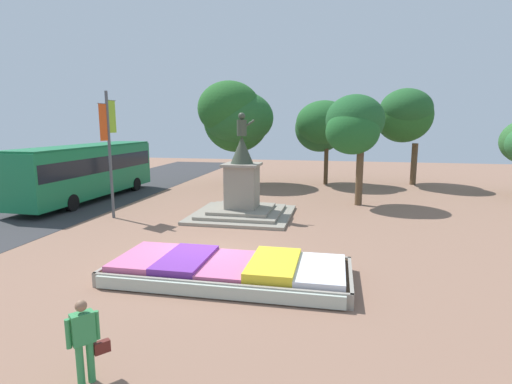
% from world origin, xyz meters
% --- Properties ---
extents(ground_plane, '(73.99, 73.99, 0.00)m').
position_xyz_m(ground_plane, '(0.00, 0.00, 0.00)').
color(ground_plane, '#8C6651').
extents(flower_planter, '(7.18, 3.00, 0.66)m').
position_xyz_m(flower_planter, '(1.24, -1.45, 0.27)').
color(flower_planter, '#38281C').
rests_on(flower_planter, ground_plane).
extents(statue_monument, '(4.83, 4.83, 5.07)m').
position_xyz_m(statue_monument, '(-0.27, 6.54, 1.12)').
color(statue_monument, gray).
rests_on(statue_monument, ground_plane).
extents(banner_pole, '(0.18, 1.31, 6.05)m').
position_xyz_m(banner_pole, '(-6.36, 4.92, 3.42)').
color(banner_pole, '#4C5156').
rests_on(banner_pole, ground_plane).
extents(city_bus, '(2.69, 11.03, 3.28)m').
position_xyz_m(city_bus, '(-10.37, 8.86, 1.89)').
color(city_bus, '#197A47').
rests_on(city_bus, ground_plane).
extents(pedestrian_with_handbag, '(0.53, 0.61, 1.58)m').
position_xyz_m(pedestrian_with_handbag, '(0.05, -6.61, 0.88)').
color(pedestrian_with_handbag, '#338C4C').
rests_on(pedestrian_with_handbag, ground_plane).
extents(park_tree_far_left, '(3.23, 3.76, 6.14)m').
position_xyz_m(park_tree_far_left, '(5.12, 10.52, 4.48)').
color(park_tree_far_left, brown).
rests_on(park_tree_far_left, ground_plane).
extents(park_tree_behind_statue, '(5.41, 5.57, 7.57)m').
position_xyz_m(park_tree_behind_statue, '(-3.21, 16.69, 5.06)').
color(park_tree_behind_statue, brown).
rests_on(park_tree_behind_statue, ground_plane).
extents(park_tree_far_right, '(4.81, 5.01, 6.19)m').
position_xyz_m(park_tree_far_right, '(3.37, 18.07, 4.45)').
color(park_tree_far_right, '#4C3823').
rests_on(park_tree_far_right, ground_plane).
extents(park_tree_mid_canopy, '(3.91, 5.40, 7.01)m').
position_xyz_m(park_tree_mid_canopy, '(8.99, 18.79, 5.12)').
color(park_tree_mid_canopy, brown).
rests_on(park_tree_mid_canopy, ground_plane).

